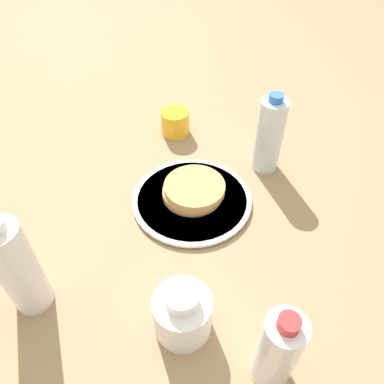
% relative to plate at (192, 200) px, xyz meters
% --- Properties ---
extents(ground_plane, '(4.00, 4.00, 0.00)m').
position_rel_plate_xyz_m(ground_plane, '(0.02, -0.01, -0.01)').
color(ground_plane, '#9E7F5B').
extents(plate, '(0.29, 0.29, 0.01)m').
position_rel_plate_xyz_m(plate, '(0.00, 0.00, 0.00)').
color(plate, silver).
rests_on(plate, ground_plane).
extents(pancake_stack, '(0.15, 0.15, 0.04)m').
position_rel_plate_xyz_m(pancake_stack, '(-0.00, -0.00, 0.03)').
color(pancake_stack, '#B5754B').
rests_on(pancake_stack, plate).
extents(juice_glass, '(0.08, 0.08, 0.07)m').
position_rel_plate_xyz_m(juice_glass, '(0.01, -0.29, 0.03)').
color(juice_glass, yellow).
rests_on(juice_glass, ground_plane).
extents(cream_jug, '(0.10, 0.10, 0.11)m').
position_rel_plate_xyz_m(cream_jug, '(0.06, 0.31, 0.04)').
color(cream_jug, white).
rests_on(cream_jug, ground_plane).
extents(water_bottle_near, '(0.07, 0.07, 0.22)m').
position_rel_plate_xyz_m(water_bottle_near, '(-0.21, -0.10, 0.09)').
color(water_bottle_near, silver).
rests_on(water_bottle_near, ground_plane).
extents(water_bottle_mid, '(0.07, 0.07, 0.23)m').
position_rel_plate_xyz_m(water_bottle_mid, '(0.34, 0.22, 0.10)').
color(water_bottle_mid, white).
rests_on(water_bottle_mid, ground_plane).
extents(water_bottle_far, '(0.06, 0.06, 0.19)m').
position_rel_plate_xyz_m(water_bottle_far, '(-0.07, 0.41, 0.08)').
color(water_bottle_far, white).
rests_on(water_bottle_far, ground_plane).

